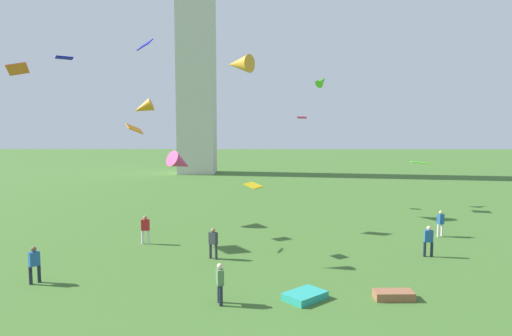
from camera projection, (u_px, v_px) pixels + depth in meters
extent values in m
cylinder|color=#1E2333|center=(39.00, 274.00, 21.23)|extent=(0.15, 0.15, 0.82)
cylinder|color=#1E2333|center=(31.00, 276.00, 20.96)|extent=(0.15, 0.15, 0.82)
cube|color=#235693|center=(34.00, 259.00, 21.02)|extent=(0.49, 0.50, 0.65)
sphere|color=brown|center=(34.00, 249.00, 20.98)|extent=(0.24, 0.24, 0.24)
cylinder|color=silver|center=(438.00, 231.00, 29.77)|extent=(0.15, 0.15, 0.81)
cylinder|color=silver|center=(442.00, 230.00, 29.97)|extent=(0.15, 0.15, 0.81)
cube|color=#235693|center=(441.00, 219.00, 29.80)|extent=(0.51, 0.45, 0.64)
sphere|color=#D8AD84|center=(441.00, 212.00, 29.76)|extent=(0.24, 0.24, 0.24)
cylinder|color=#1E2333|center=(219.00, 293.00, 18.85)|extent=(0.15, 0.15, 0.81)
cylinder|color=#1E2333|center=(221.00, 296.00, 18.49)|extent=(0.15, 0.15, 0.81)
cube|color=#51754C|center=(220.00, 277.00, 18.60)|extent=(0.37, 0.49, 0.64)
sphere|color=beige|center=(220.00, 266.00, 18.56)|extent=(0.24, 0.24, 0.24)
cylinder|color=#2D3338|center=(210.00, 251.00, 25.02)|extent=(0.15, 0.15, 0.81)
cylinder|color=#2D3338|center=(216.00, 252.00, 24.83)|extent=(0.15, 0.15, 0.81)
cube|color=#2D3338|center=(213.00, 238.00, 24.86)|extent=(0.51, 0.44, 0.64)
sphere|color=#A37556|center=(213.00, 230.00, 24.82)|extent=(0.24, 0.24, 0.24)
cylinder|color=#1E2333|center=(425.00, 249.00, 25.36)|extent=(0.15, 0.15, 0.82)
cylinder|color=#1E2333|center=(432.00, 249.00, 25.31)|extent=(0.15, 0.15, 0.82)
cube|color=#235693|center=(429.00, 236.00, 25.27)|extent=(0.47, 0.30, 0.65)
sphere|color=beige|center=(429.00, 228.00, 25.22)|extent=(0.24, 0.24, 0.24)
cylinder|color=silver|center=(149.00, 237.00, 28.00)|extent=(0.16, 0.16, 0.84)
cylinder|color=silver|center=(143.00, 237.00, 28.04)|extent=(0.16, 0.16, 0.84)
cube|color=red|center=(145.00, 225.00, 27.95)|extent=(0.48, 0.30, 0.66)
sphere|color=#A37556|center=(145.00, 218.00, 27.90)|extent=(0.24, 0.24, 0.24)
cone|color=orange|center=(143.00, 108.00, 24.27)|extent=(1.22, 0.77, 1.03)
cone|color=#CF2F73|center=(181.00, 163.00, 33.75)|extent=(2.28, 2.35, 1.82)
cube|color=#0407CE|center=(64.00, 58.00, 30.53)|extent=(1.29, 1.17, 0.15)
cube|color=#E9591F|center=(18.00, 69.00, 28.00)|extent=(1.61, 1.96, 0.71)
cone|color=#4DBE22|center=(322.00, 81.00, 41.85)|extent=(1.49, 1.50, 1.25)
cube|color=#E62B7D|center=(302.00, 117.00, 40.35)|extent=(0.94, 0.78, 0.20)
cube|color=orange|center=(134.00, 129.00, 27.36)|extent=(1.04, 1.15, 0.68)
cone|color=orange|center=(239.00, 64.00, 37.07)|extent=(2.56, 2.38, 1.52)
cube|color=#B7960E|center=(253.00, 185.00, 25.80)|extent=(1.13, 1.15, 0.30)
cube|color=#1619B5|center=(145.00, 45.00, 32.09)|extent=(1.15, 1.19, 0.88)
cube|color=#55E22B|center=(420.00, 163.00, 38.73)|extent=(1.70, 1.36, 0.27)
cube|color=teal|center=(305.00, 296.00, 19.19)|extent=(2.01, 1.97, 0.31)
cube|color=brown|center=(394.00, 295.00, 19.22)|extent=(1.63, 0.82, 0.35)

